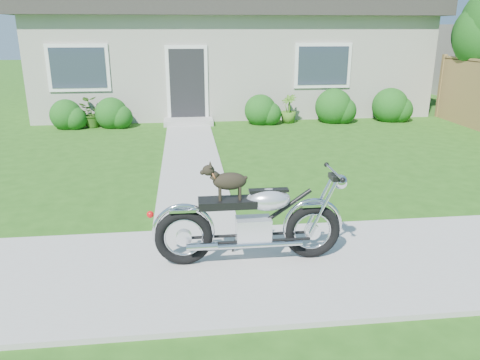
% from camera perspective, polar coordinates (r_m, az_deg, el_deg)
% --- Properties ---
extents(ground, '(80.00, 80.00, 0.00)m').
position_cam_1_polar(ground, '(5.70, 10.51, -9.97)').
color(ground, '#235114').
rests_on(ground, ground).
extents(sidewalk, '(24.00, 2.20, 0.04)m').
position_cam_1_polar(sidewalk, '(5.69, 10.52, -9.80)').
color(sidewalk, '#9E9B93').
rests_on(sidewalk, ground).
extents(walkway, '(1.20, 8.00, 0.03)m').
position_cam_1_polar(walkway, '(10.13, -5.99, 2.86)').
color(walkway, '#9E9B93').
rests_on(walkway, ground).
extents(house, '(12.60, 7.03, 4.50)m').
position_cam_1_polar(house, '(16.87, -1.40, 16.33)').
color(house, '#AEA89D').
rests_on(house, ground).
extents(shrub_row, '(10.30, 1.07, 1.07)m').
position_cam_1_polar(shrub_row, '(13.67, 3.12, 8.60)').
color(shrub_row, '#184F14').
rests_on(shrub_row, ground).
extents(potted_plant_left, '(0.86, 0.79, 0.81)m').
position_cam_1_polar(potted_plant_left, '(13.77, -17.78, 7.78)').
color(potted_plant_left, '#295015').
rests_on(potted_plant_left, ground).
extents(potted_plant_right, '(0.64, 0.64, 0.82)m').
position_cam_1_polar(potted_plant_right, '(13.85, 5.94, 8.62)').
color(potted_plant_right, '#3F711F').
rests_on(potted_plant_right, ground).
extents(motorcycle_with_dog, '(2.22, 0.60, 1.19)m').
position_cam_1_polar(motorcycle_with_dog, '(5.37, 1.52, -4.86)').
color(motorcycle_with_dog, black).
rests_on(motorcycle_with_dog, sidewalk).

